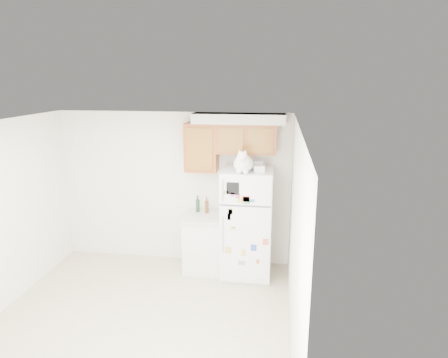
% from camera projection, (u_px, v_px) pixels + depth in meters
% --- Properties ---
extents(ground_plane, '(3.80, 4.00, 0.01)m').
position_uv_depth(ground_plane, '(137.00, 328.00, 4.98)').
color(ground_plane, tan).
extents(room_shell, '(3.84, 4.04, 2.52)m').
position_uv_depth(room_shell, '(146.00, 194.00, 4.78)').
color(room_shell, white).
rests_on(room_shell, ground_plane).
extents(refrigerator, '(0.76, 0.78, 1.70)m').
position_uv_depth(refrigerator, '(247.00, 223.00, 6.15)').
color(refrigerator, white).
rests_on(refrigerator, ground_plane).
extents(base_counter, '(0.64, 0.64, 0.92)m').
position_uv_depth(base_counter, '(204.00, 242.00, 6.40)').
color(base_counter, white).
rests_on(base_counter, ground_plane).
extents(cat, '(0.35, 0.51, 0.36)m').
position_uv_depth(cat, '(243.00, 163.00, 5.71)').
color(cat, white).
rests_on(cat, refrigerator).
extents(storage_box_back, '(0.20, 0.15, 0.10)m').
position_uv_depth(storage_box_back, '(256.00, 164.00, 6.04)').
color(storage_box_back, white).
rests_on(storage_box_back, refrigerator).
extents(storage_box_front, '(0.15, 0.11, 0.09)m').
position_uv_depth(storage_box_front, '(260.00, 169.00, 5.76)').
color(storage_box_front, white).
rests_on(storage_box_front, refrigerator).
extents(bottle_green, '(0.06, 0.06, 0.28)m').
position_uv_depth(bottle_green, '(198.00, 204.00, 6.40)').
color(bottle_green, '#19381E').
rests_on(bottle_green, base_counter).
extents(bottle_amber, '(0.06, 0.06, 0.26)m').
position_uv_depth(bottle_amber, '(207.00, 205.00, 6.36)').
color(bottle_amber, '#593814').
rests_on(bottle_amber, base_counter).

